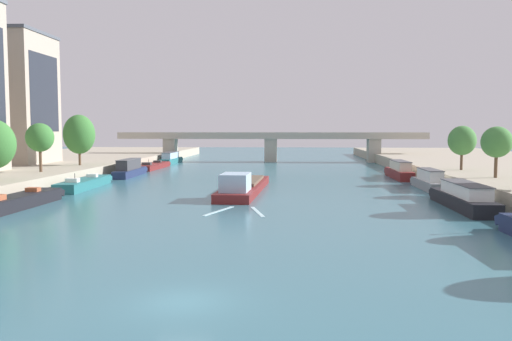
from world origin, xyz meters
TOP-DOWN VIEW (x-y plane):
  - ground_plane at (0.00, 0.00)m, footprint 400.00×400.00m
  - barge_midriver at (-0.91, 40.02)m, footprint 4.95×23.48m
  - wake_behind_barge at (-0.15, 25.63)m, footprint 5.59×6.03m
  - moored_boat_left_downstream at (-21.40, 26.54)m, footprint 2.87×14.08m
  - moored_boat_left_far at (-21.82, 43.81)m, footprint 3.25×15.18m
  - moored_boat_left_upstream at (-21.19, 61.03)m, footprint 2.55×13.77m
  - moored_boat_left_end at (-21.80, 77.78)m, footprint 3.28×15.84m
  - moored_boat_left_gap_after at (-21.90, 93.44)m, footprint 2.53×13.45m
  - moored_boat_right_gap_after at (21.09, 28.91)m, footprint 2.67×14.57m
  - moored_boat_right_end at (22.06, 45.27)m, footprint 2.14×11.13m
  - moored_boat_right_far at (21.36, 60.10)m, footprint 2.24×13.24m
  - tree_left_midway at (-27.86, 44.35)m, footprint 3.57×3.57m
  - tree_left_past_mid at (-27.94, 57.38)m, footprint 4.80×4.80m
  - tree_right_by_lamp at (28.12, 39.71)m, footprint 3.46×3.46m
  - tree_right_third at (27.96, 51.46)m, footprint 3.74×3.74m
  - building_left_middle at (-40.25, 61.30)m, footprint 10.59×12.55m
  - bridge_far at (0.00, 100.65)m, footprint 71.36×4.40m

SIDE VIEW (x-z plane):
  - ground_plane at x=0.00m, z-range 0.00..0.00m
  - wake_behind_barge at x=-0.15m, z-range 0.00..0.03m
  - moored_boat_left_end at x=-21.80m, z-range -0.53..1.54m
  - moored_boat_left_far at x=-21.82m, z-range -0.52..1.74m
  - moored_boat_left_downstream at x=-21.40m, z-range -0.52..1.85m
  - barge_midriver at x=-0.91m, z-range -0.59..2.26m
  - moored_boat_left_gap_after at x=-21.90m, z-range -0.21..2.33m
  - moored_boat_right_gap_after at x=21.09m, z-range -0.20..2.33m
  - moored_boat_right_end at x=22.06m, z-range -0.22..2.37m
  - moored_boat_right_far at x=21.36m, z-range -0.22..2.54m
  - moored_boat_left_upstream at x=-21.19m, z-range -0.23..2.56m
  - bridge_far at x=0.00m, z-range 1.06..7.88m
  - tree_right_third at x=27.96m, z-range 3.00..9.02m
  - tree_right_by_lamp at x=28.12m, z-range 3.14..9.01m
  - tree_left_midway at x=-27.86m, z-range 3.29..9.63m
  - tree_left_past_mid at x=-27.94m, z-range 2.87..10.65m
  - building_left_middle at x=-40.25m, z-range 2.02..23.19m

